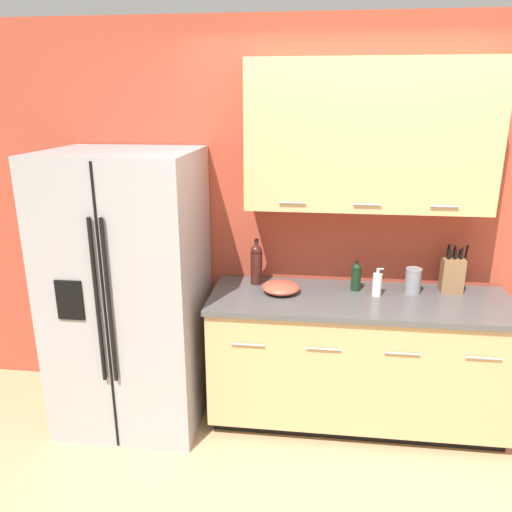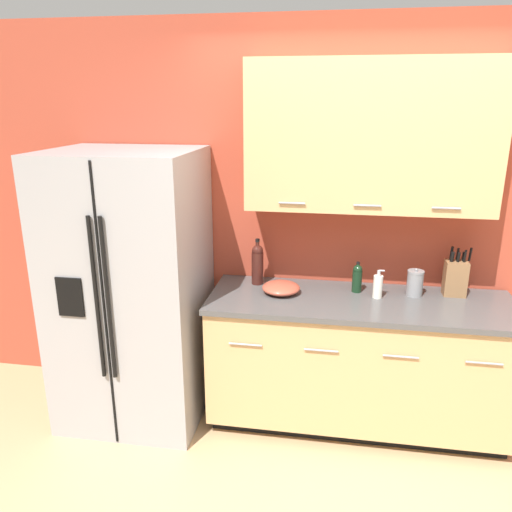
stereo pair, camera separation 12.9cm
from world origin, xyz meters
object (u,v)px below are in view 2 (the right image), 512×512
soap_dispenser (378,286)px  refrigerator (132,289)px  wine_bottle (257,263)px  steel_canister (415,283)px  oil_bottle (357,278)px  mixing_bowl (281,288)px  knife_block (455,277)px

soap_dispenser → refrigerator: bearing=-175.3°
refrigerator → soap_dispenser: size_ratio=9.69×
wine_bottle → steel_canister: size_ratio=1.73×
soap_dispenser → oil_bottle: 0.15m
refrigerator → steel_canister: 1.83m
wine_bottle → mixing_bowl: size_ratio=1.29×
oil_bottle → steel_canister: oil_bottle is taller
steel_canister → mixing_bowl: (-0.84, -0.10, -0.05)m
refrigerator → knife_block: (2.07, 0.25, 0.11)m
knife_block → wine_bottle: bearing=-180.0°
refrigerator → steel_canister: bearing=6.4°
steel_canister → soap_dispenser: bearing=-162.2°
mixing_bowl → refrigerator: bearing=-173.7°
steel_canister → knife_block: bearing=10.8°
soap_dispenser → steel_canister: 0.25m
refrigerator → mixing_bowl: refrigerator is taller
knife_block → steel_canister: (-0.25, -0.05, -0.04)m
wine_bottle → knife_block: bearing=0.0°
knife_block → soap_dispenser: size_ratio=1.71×
knife_block → wine_bottle: 1.27m
knife_block → steel_canister: size_ratio=1.75×
steel_canister → wine_bottle: bearing=177.3°
knife_block → oil_bottle: 0.61m
oil_bottle → mixing_bowl: 0.50m
soap_dispenser → mixing_bowl: (-0.61, -0.02, -0.04)m
refrigerator → mixing_bowl: bearing=6.3°
knife_block → mixing_bowl: size_ratio=1.30×
refrigerator → knife_block: bearing=7.0°
refrigerator → wine_bottle: size_ratio=5.73×
oil_bottle → mixing_bowl: bearing=-167.8°
steel_canister → refrigerator: bearing=-173.6°
wine_bottle → mixing_bowl: wine_bottle is taller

